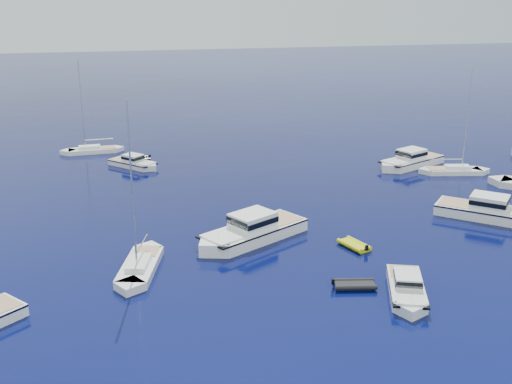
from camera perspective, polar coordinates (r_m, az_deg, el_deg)
ground at (r=45.09m, az=14.37°, el=-11.17°), size 400.00×400.00×0.00m
motor_cruiser_near at (r=48.17m, az=13.48°, el=-9.11°), size 5.21×8.59×2.16m
motor_cruiser_right at (r=65.86m, az=20.46°, el=-2.27°), size 10.84×10.25×3.00m
motor_cruiser_centre at (r=56.58m, az=-0.49°, el=-4.37°), size 12.48×9.36×3.21m
motor_cruiser_distant at (r=82.12m, az=13.75°, el=2.28°), size 11.14×7.50×2.82m
motor_cruiser_horizon at (r=80.97m, az=-10.98°, el=2.25°), size 7.07×7.28×2.04m
sailboat_fore at (r=51.57m, az=-10.46°, el=-7.01°), size 5.05×10.19×14.50m
sailboat_centre at (r=80.41m, az=17.51°, el=1.62°), size 9.45×4.24×13.46m
sailboat_far_l at (r=89.38m, az=-14.61°, el=3.48°), size 9.11×2.84×13.23m
tender_yellow at (r=55.70m, az=8.88°, el=-4.98°), size 2.74×3.58×0.95m
tender_grey_near at (r=48.60m, az=8.93°, el=-8.55°), size 3.61×2.46×0.95m
tender_grey_far at (r=83.47m, az=-10.82°, el=2.74°), size 4.00×2.67×0.95m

